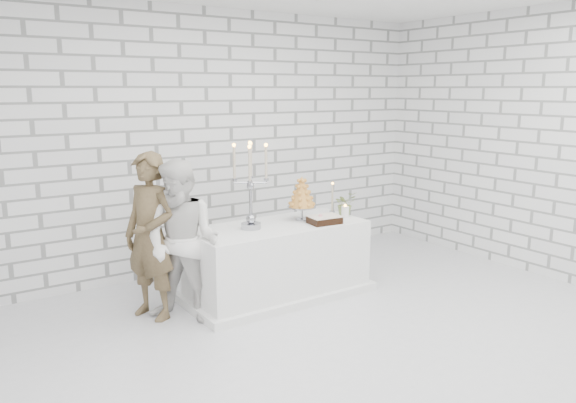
# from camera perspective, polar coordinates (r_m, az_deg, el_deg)

# --- Properties ---
(ground) EXTENTS (6.00, 5.00, 0.01)m
(ground) POSITION_cam_1_polar(r_m,az_deg,el_deg) (4.90, 5.63, -14.06)
(ground) COLOR silver
(ground) RESTS_ON ground
(wall_back) EXTENTS (6.00, 0.01, 3.00)m
(wall_back) POSITION_cam_1_polar(r_m,az_deg,el_deg) (6.57, -8.18, 6.04)
(wall_back) COLOR white
(wall_back) RESTS_ON ground
(wall_right) EXTENTS (0.01, 5.00, 3.00)m
(wall_right) POSITION_cam_1_polar(r_m,az_deg,el_deg) (6.78, 25.96, 5.18)
(wall_right) COLOR white
(wall_right) RESTS_ON ground
(cake_table) EXTENTS (1.80, 0.80, 0.75)m
(cake_table) POSITION_cam_1_polar(r_m,az_deg,el_deg) (5.77, -1.04, -6.01)
(cake_table) COLOR white
(cake_table) RESTS_ON ground
(groom) EXTENTS (0.58, 0.67, 1.55)m
(groom) POSITION_cam_1_polar(r_m,az_deg,el_deg) (5.28, -13.85, -3.46)
(groom) COLOR brown
(groom) RESTS_ON ground
(bride) EXTENTS (0.90, 0.92, 1.49)m
(bride) POSITION_cam_1_polar(r_m,az_deg,el_deg) (5.14, -10.66, -4.10)
(bride) COLOR white
(bride) RESTS_ON ground
(candelabra) EXTENTS (0.42, 0.42, 0.86)m
(candelabra) POSITION_cam_1_polar(r_m,az_deg,el_deg) (5.44, -3.84, 1.64)
(candelabra) COLOR #95969F
(candelabra) RESTS_ON cake_table
(croquembouche) EXTENTS (0.31, 0.31, 0.47)m
(croquembouche) POSITION_cam_1_polar(r_m,az_deg,el_deg) (5.83, 1.42, 0.34)
(croquembouche) COLOR #B77630
(croquembouche) RESTS_ON cake_table
(chocolate_cake) EXTENTS (0.33, 0.25, 0.08)m
(chocolate_cake) POSITION_cam_1_polar(r_m,az_deg,el_deg) (5.72, 3.74, -1.85)
(chocolate_cake) COLOR black
(chocolate_cake) RESTS_ON cake_table
(pillar_candle) EXTENTS (0.09, 0.09, 0.12)m
(pillar_candle) POSITION_cam_1_polar(r_m,az_deg,el_deg) (6.01, 5.83, -1.05)
(pillar_candle) COLOR white
(pillar_candle) RESTS_ON cake_table
(extra_taper) EXTENTS (0.07, 0.07, 0.32)m
(extra_taper) POSITION_cam_1_polar(r_m,az_deg,el_deg) (6.21, 4.54, 0.31)
(extra_taper) COLOR #BEAF95
(extra_taper) RESTS_ON cake_table
(flowers) EXTENTS (0.24, 0.21, 0.26)m
(flowers) POSITION_cam_1_polar(r_m,az_deg,el_deg) (6.09, 5.83, -0.22)
(flowers) COLOR #546E37
(flowers) RESTS_ON cake_table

